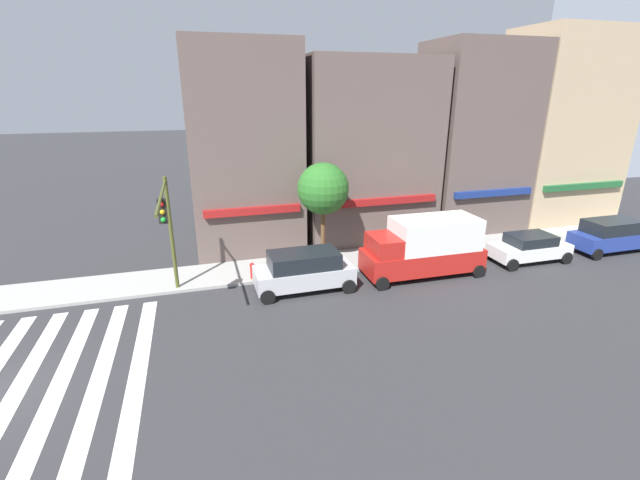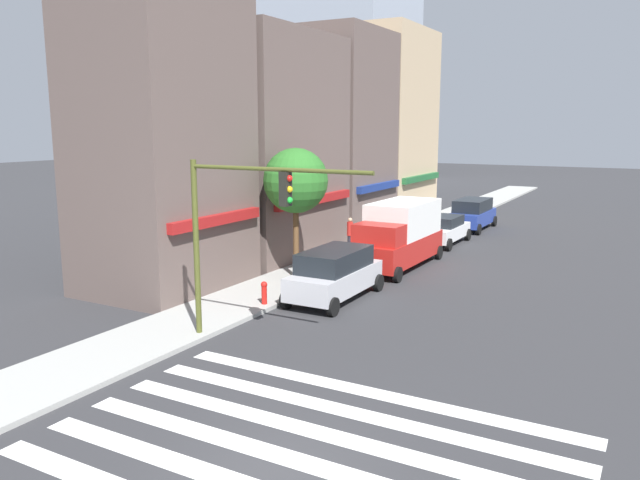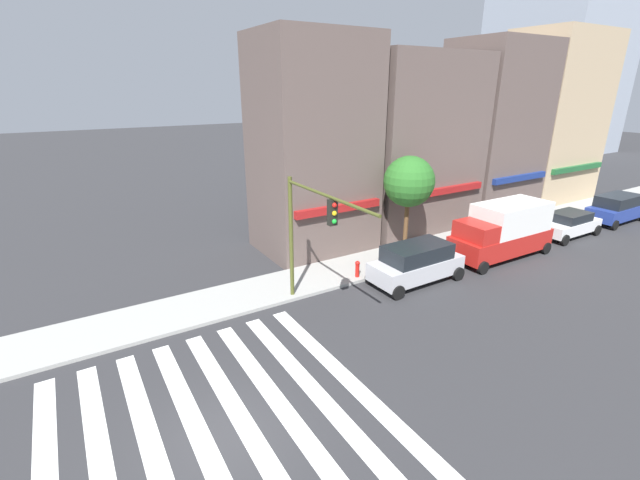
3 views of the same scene
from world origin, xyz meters
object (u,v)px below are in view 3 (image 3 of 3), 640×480
at_px(box_truck_red, 503,230).
at_px(traffic_signal, 309,224).
at_px(pedestrian_red_jacket, 472,220).
at_px(street_tree, 409,182).
at_px(fire_hydrant, 357,268).
at_px(sedan_white, 569,224).
at_px(suv_blue, 617,208).
at_px(suv_silver, 416,262).

bearing_deg(box_truck_red, traffic_signal, 179.90).
height_order(box_truck_red, pedestrian_red_jacket, box_truck_red).
bearing_deg(pedestrian_red_jacket, street_tree, -3.85).
height_order(pedestrian_red_jacket, street_tree, street_tree).
bearing_deg(traffic_signal, fire_hydrant, 23.05).
xyz_separation_m(traffic_signal, box_truck_red, (12.26, -0.16, -2.31)).
xyz_separation_m(fire_hydrant, street_tree, (4.04, 1.10, 3.65)).
xyz_separation_m(sedan_white, fire_hydrant, (-15.27, 1.70, -0.23)).
xyz_separation_m(suv_blue, fire_hydrant, (-21.11, 1.70, -0.42)).
bearing_deg(street_tree, traffic_signal, -160.99).
bearing_deg(fire_hydrant, sedan_white, -6.35).
bearing_deg(suv_silver, street_tree, 56.94).
distance_m(sedan_white, pedestrian_red_jacket, 6.11).
height_order(sedan_white, street_tree, street_tree).
relative_size(suv_silver, fire_hydrant, 5.60).
height_order(suv_blue, pedestrian_red_jacket, suv_blue).
height_order(box_truck_red, suv_blue, box_truck_red).
relative_size(box_truck_red, pedestrian_red_jacket, 3.52).
bearing_deg(fire_hydrant, suv_blue, -4.60).
distance_m(suv_silver, box_truck_red, 6.41).
relative_size(suv_silver, suv_blue, 1.00).
bearing_deg(suv_silver, fire_hydrant, 142.50).
height_order(sedan_white, pedestrian_red_jacket, pedestrian_red_jacket).
bearing_deg(box_truck_red, fire_hydrant, 169.52).
bearing_deg(pedestrian_red_jacket, traffic_signal, 4.56).
relative_size(traffic_signal, fire_hydrant, 7.11).
distance_m(suv_silver, sedan_white, 13.01).
bearing_deg(traffic_signal, box_truck_red, -0.75).
height_order(suv_blue, fire_hydrant, suv_blue).
xyz_separation_m(traffic_signal, suv_blue, (24.73, -0.16, -2.87)).
bearing_deg(sedan_white, pedestrian_red_jacket, 148.19).
height_order(suv_silver, fire_hydrant, suv_silver).
relative_size(pedestrian_red_jacket, street_tree, 0.32).
distance_m(suv_blue, fire_hydrant, 21.19).
height_order(traffic_signal, fire_hydrant, traffic_signal).
bearing_deg(box_truck_red, street_tree, 149.30).
distance_m(traffic_signal, fire_hydrant, 5.13).
height_order(sedan_white, suv_blue, suv_blue).
relative_size(suv_silver, pedestrian_red_jacket, 2.67).
height_order(suv_silver, box_truck_red, box_truck_red).
distance_m(traffic_signal, sedan_white, 19.14).
bearing_deg(traffic_signal, suv_silver, -1.56).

